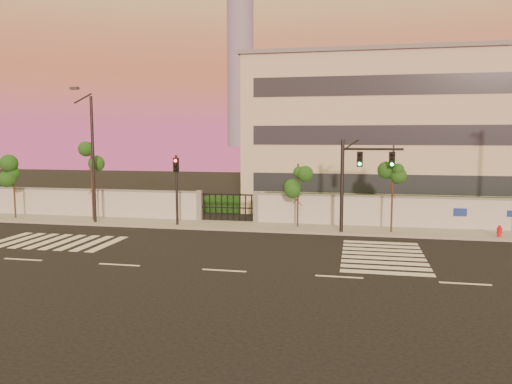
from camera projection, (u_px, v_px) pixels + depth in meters
ground at (224, 271)px, 21.97m from camera, size 120.00×120.00×0.00m
sidewalk at (267, 227)px, 32.19m from camera, size 60.00×3.00×0.15m
perimeter_wall at (272, 209)px, 33.52m from camera, size 60.00×0.36×2.20m
hedge_row at (293, 207)px, 36.00m from camera, size 41.00×4.25×1.80m
institutional_building at (399, 133)px, 40.93m from camera, size 24.40×12.40×12.25m
distant_skyscraper at (240, 43)px, 300.73m from camera, size 16.00×16.00×118.00m
road_markings at (214, 250)px, 25.94m from camera, size 57.00×7.62×0.02m
street_tree_b at (14, 176)px, 35.20m from camera, size 1.55×1.24×4.24m
street_tree_c at (92, 164)px, 34.14m from camera, size 1.46×1.16×5.51m
street_tree_d at (298, 181)px, 31.67m from camera, size 1.40×1.11×4.19m
street_tree_e at (393, 169)px, 29.72m from camera, size 1.43×1.14×5.38m
traffic_signal_main at (354, 175)px, 29.66m from camera, size 3.61×0.55×5.71m
traffic_signal_secondary at (176, 182)px, 32.34m from camera, size 0.36×0.35×4.69m
streetlight_west at (91, 153)px, 32.97m from camera, size 0.53×2.15×8.94m
fire_hydrant at (499, 232)px, 28.63m from camera, size 0.31×0.31×0.83m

